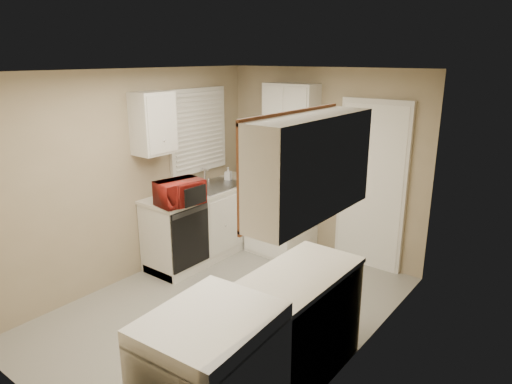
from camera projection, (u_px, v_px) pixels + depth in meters
The scene contains 18 objects.
floor at pixel (227, 308), 4.76m from camera, with size 3.80×3.80×0.00m, color #AFADA4.
ceiling at pixel (222, 71), 4.07m from camera, with size 3.80×3.80×0.00m, color white.
wall_left at pixel (133, 176), 5.23m from camera, with size 3.80×3.80×0.00m, color tan.
wall_right at pixel (358, 231), 3.60m from camera, with size 3.80×3.80×0.00m, color tan.
wall_back at pixel (322, 164), 5.86m from camera, with size 2.80×2.80×0.00m, color tan.
wall_front at pixel (32, 268), 2.97m from camera, with size 2.80×2.80×0.00m, color tan.
left_counter at pixel (208, 222), 5.95m from camera, with size 0.60×1.80×0.90m, color silver.
dishwasher at pixel (191, 238), 5.32m from camera, with size 0.03×0.58×0.72m, color black.
sink at pixel (215, 189), 5.95m from camera, with size 0.54×0.74×0.16m, color gray.
microwave at pixel (180, 192), 5.16m from camera, with size 0.28×0.51×0.34m, color maroon.
soap_bottle at pixel (228, 173), 6.19m from camera, with size 0.08×0.08×0.18m, color beige.
window_blinds at pixel (199, 131), 5.89m from camera, with size 0.10×0.98×1.08m, color silver.
upper_cabinet_left at pixel (153, 123), 5.14m from camera, with size 0.30×0.45×0.70m, color silver.
refrigerator at pixel (283, 187), 5.95m from camera, with size 0.73×0.71×1.77m, color white.
cabinet_over_fridge at pixel (291, 99), 5.75m from camera, with size 0.70×0.30×0.40m, color silver.
interior_door at pixel (371, 187), 5.47m from camera, with size 0.86×0.06×2.08m, color white.
right_counter at pixel (267, 348), 3.38m from camera, with size 0.60×2.00×0.90m, color silver.
upper_cabinet_right at pixel (311, 166), 3.13m from camera, with size 0.30×1.20×0.70m, color silver.
Camera 1 is at (2.81, -3.15, 2.53)m, focal length 32.00 mm.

